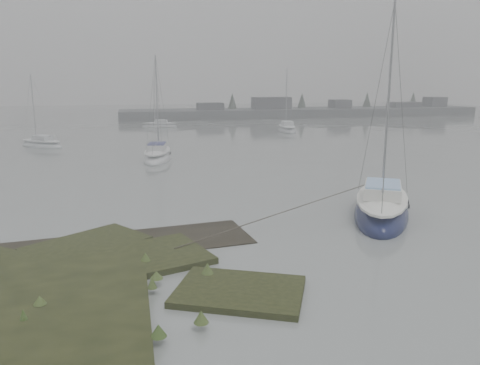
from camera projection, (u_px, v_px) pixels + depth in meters
The scene contains 7 objects.
ground at pixel (158, 147), 42.02m from camera, with size 160.00×160.00×0.00m, color slate.
far_shoreline at pixel (309, 111), 78.13m from camera, with size 60.00×8.00×4.15m.
sailboat_main at pixel (381, 209), 20.72m from camera, with size 5.53×7.24×9.92m.
sailboat_white at pixel (158, 156), 35.43m from camera, with size 2.97×6.17×8.36m.
sailboat_far_a at pixel (42, 145), 42.18m from camera, with size 4.77×4.48×6.96m.
sailboat_far_b at pixel (287, 129), 55.21m from camera, with size 2.71×5.84×7.92m.
sailboat_far_c at pixel (160, 126), 60.17m from camera, with size 4.77×2.61×6.40m.
Camera 1 is at (-2.24, -12.32, 5.85)m, focal length 35.00 mm.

